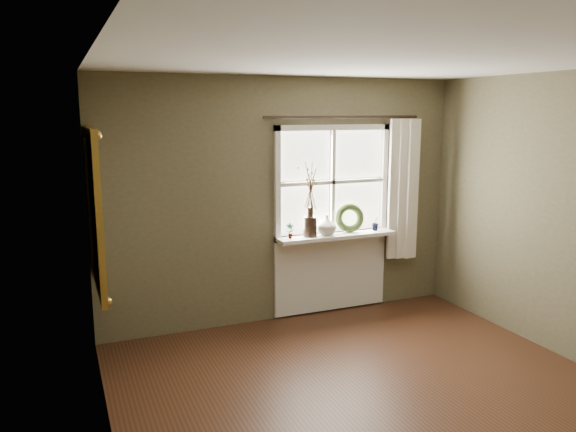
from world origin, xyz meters
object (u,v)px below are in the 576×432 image
(cream_vase, at_px, (327,225))
(gilt_mirror, at_px, (94,209))
(dark_jug, at_px, (310,226))
(wreath, at_px, (349,221))

(cream_vase, relative_size, gilt_mirror, 0.16)
(dark_jug, bearing_deg, gilt_mirror, -169.19)
(dark_jug, height_order, wreath, wreath)
(wreath, bearing_deg, dark_jug, -161.35)
(dark_jug, xyz_separation_m, wreath, (0.50, 0.04, 0.02))
(gilt_mirror, bearing_deg, wreath, 9.67)
(gilt_mirror, bearing_deg, dark_jug, 10.81)
(cream_vase, xyz_separation_m, gilt_mirror, (-2.40, -0.42, 0.40))
(dark_jug, relative_size, gilt_mirror, 0.16)
(wreath, height_order, gilt_mirror, gilt_mirror)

